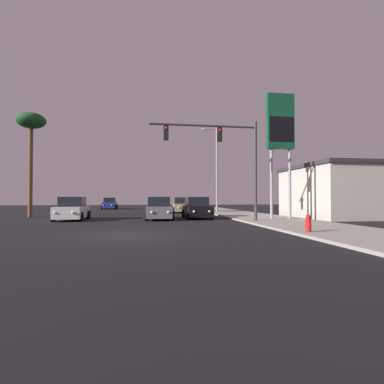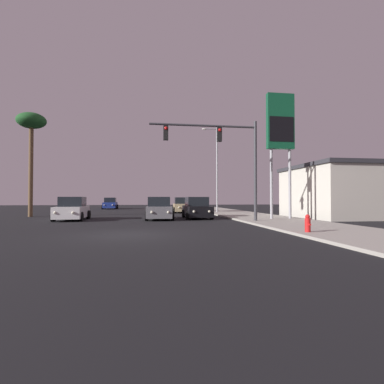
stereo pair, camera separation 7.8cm
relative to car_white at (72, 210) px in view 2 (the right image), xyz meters
name	(u,v)px [view 2 (the right image)]	position (x,y,z in m)	size (l,w,h in m)	color
ground_plane	(128,235)	(4.59, -9.49, -0.76)	(120.00, 120.00, 0.00)	black
sidewalk_right	(256,217)	(14.09, 0.51, -0.70)	(5.00, 60.00, 0.12)	#9E998E
building_gas_station	(357,191)	(22.59, -0.19, 1.40)	(10.30, 8.30, 4.30)	beige
car_white	(72,210)	(0.00, 0.00, 0.00)	(2.04, 4.34, 1.68)	silver
car_tan	(182,206)	(9.16, 10.27, 0.00)	(2.04, 4.34, 1.68)	tan
car_grey	(159,209)	(6.25, -0.19, 0.00)	(2.04, 4.34, 1.68)	slate
car_blue	(110,204)	(-0.13, 22.90, 0.00)	(2.04, 4.33, 1.68)	navy
car_black	(197,209)	(9.23, 0.48, 0.00)	(2.04, 4.32, 1.68)	black
car_red	(155,204)	(6.44, 22.24, 0.00)	(2.04, 4.32, 1.68)	maroon
traffic_light_mast	(226,150)	(10.40, -4.02, 3.95)	(6.98, 0.36, 6.50)	#38383D
street_lamp	(216,165)	(12.57, 8.37, 4.36)	(1.74, 0.24, 9.00)	#99999E
gas_station_sign	(280,128)	(14.86, -2.42, 5.86)	(2.00, 0.42, 9.00)	#99999E
fire_hydrant	(308,223)	(12.27, -10.64, -0.27)	(0.24, 0.34, 0.76)	red
palm_tree_near	(31,127)	(-4.49, 4.51, 6.97)	(2.40, 2.40, 8.90)	brown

